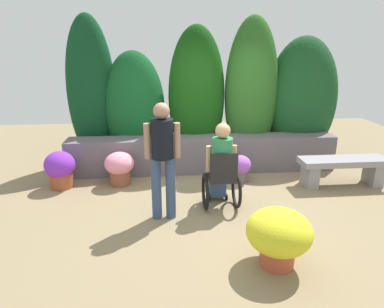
{
  "coord_description": "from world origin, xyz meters",
  "views": [
    {
      "loc": [
        -0.78,
        -4.76,
        2.38
      ],
      "look_at": [
        -0.35,
        -0.05,
        0.85
      ],
      "focal_mm": 31.55,
      "sensor_mm": 36.0,
      "label": 1
    }
  ],
  "objects_px": {
    "flower_pot_red_accent": "(60,169)",
    "flower_pot_small_foreground": "(279,235)",
    "person_standing_companion": "(163,154)",
    "stone_bench": "(343,167)",
    "person_in_wheelchair": "(221,169)",
    "flower_pot_purple_near": "(240,168)",
    "flower_pot_terracotta_by_wall": "(120,167)"
  },
  "relations": [
    {
      "from": "flower_pot_red_accent",
      "to": "flower_pot_small_foreground",
      "type": "height_order",
      "value": "flower_pot_small_foreground"
    },
    {
      "from": "person_standing_companion",
      "to": "flower_pot_small_foreground",
      "type": "relative_size",
      "value": 2.29
    },
    {
      "from": "stone_bench",
      "to": "person_standing_companion",
      "type": "bearing_deg",
      "value": -157.6
    },
    {
      "from": "person_in_wheelchair",
      "to": "flower_pot_red_accent",
      "type": "height_order",
      "value": "person_in_wheelchair"
    },
    {
      "from": "person_standing_companion",
      "to": "person_in_wheelchair",
      "type": "bearing_deg",
      "value": 24.19
    },
    {
      "from": "flower_pot_purple_near",
      "to": "flower_pot_terracotta_by_wall",
      "type": "distance_m",
      "value": 2.16
    },
    {
      "from": "stone_bench",
      "to": "flower_pot_terracotta_by_wall",
      "type": "distance_m",
      "value": 3.94
    },
    {
      "from": "stone_bench",
      "to": "flower_pot_small_foreground",
      "type": "relative_size",
      "value": 2.11
    },
    {
      "from": "stone_bench",
      "to": "flower_pot_purple_near",
      "type": "bearing_deg",
      "value": 175.7
    },
    {
      "from": "stone_bench",
      "to": "flower_pot_purple_near",
      "type": "relative_size",
      "value": 3.09
    },
    {
      "from": "stone_bench",
      "to": "flower_pot_terracotta_by_wall",
      "type": "bearing_deg",
      "value": -179.37
    },
    {
      "from": "stone_bench",
      "to": "flower_pot_purple_near",
      "type": "height_order",
      "value": "stone_bench"
    },
    {
      "from": "flower_pot_purple_near",
      "to": "flower_pot_terracotta_by_wall",
      "type": "height_order",
      "value": "flower_pot_terracotta_by_wall"
    },
    {
      "from": "flower_pot_purple_near",
      "to": "flower_pot_small_foreground",
      "type": "distance_m",
      "value": 2.47
    },
    {
      "from": "flower_pot_purple_near",
      "to": "flower_pot_red_accent",
      "type": "bearing_deg",
      "value": 179.63
    },
    {
      "from": "person_standing_companion",
      "to": "flower_pot_terracotta_by_wall",
      "type": "height_order",
      "value": "person_standing_companion"
    },
    {
      "from": "flower_pot_terracotta_by_wall",
      "to": "flower_pot_small_foreground",
      "type": "bearing_deg",
      "value": -51.36
    },
    {
      "from": "stone_bench",
      "to": "flower_pot_red_accent",
      "type": "relative_size",
      "value": 2.35
    },
    {
      "from": "person_in_wheelchair",
      "to": "flower_pot_purple_near",
      "type": "bearing_deg",
      "value": 51.59
    },
    {
      "from": "stone_bench",
      "to": "flower_pot_small_foreground",
      "type": "height_order",
      "value": "flower_pot_small_foreground"
    },
    {
      "from": "person_in_wheelchair",
      "to": "flower_pot_red_accent",
      "type": "relative_size",
      "value": 2.03
    },
    {
      "from": "flower_pot_purple_near",
      "to": "person_in_wheelchair",
      "type": "bearing_deg",
      "value": -118.56
    },
    {
      "from": "person_in_wheelchair",
      "to": "flower_pot_purple_near",
      "type": "xyz_separation_m",
      "value": [
        0.52,
        0.96,
        -0.35
      ]
    },
    {
      "from": "flower_pot_red_accent",
      "to": "flower_pot_small_foreground",
      "type": "xyz_separation_m",
      "value": [
        3.03,
        -2.49,
        0.04
      ]
    },
    {
      "from": "person_in_wheelchair",
      "to": "flower_pot_terracotta_by_wall",
      "type": "bearing_deg",
      "value": 137.92
    },
    {
      "from": "flower_pot_red_accent",
      "to": "flower_pot_terracotta_by_wall",
      "type": "bearing_deg",
      "value": 2.64
    },
    {
      "from": "person_in_wheelchair",
      "to": "person_standing_companion",
      "type": "distance_m",
      "value": 0.97
    },
    {
      "from": "flower_pot_red_accent",
      "to": "flower_pot_small_foreground",
      "type": "bearing_deg",
      "value": -39.34
    },
    {
      "from": "flower_pot_purple_near",
      "to": "flower_pot_terracotta_by_wall",
      "type": "xyz_separation_m",
      "value": [
        -2.16,
        0.07,
        0.06
      ]
    },
    {
      "from": "stone_bench",
      "to": "flower_pot_small_foreground",
      "type": "bearing_deg",
      "value": -125.18
    },
    {
      "from": "person_in_wheelchair",
      "to": "flower_pot_small_foreground",
      "type": "xyz_separation_m",
      "value": [
        0.39,
        -1.5,
        -0.24
      ]
    },
    {
      "from": "flower_pot_terracotta_by_wall",
      "to": "flower_pot_red_accent",
      "type": "bearing_deg",
      "value": -177.36
    }
  ]
}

